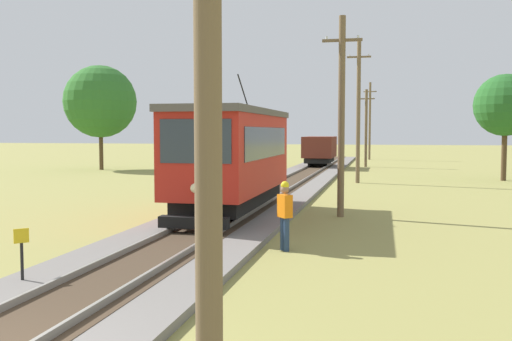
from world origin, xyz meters
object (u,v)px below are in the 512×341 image
Objects in this scene: red_tram at (232,156)px; track_worker at (285,212)px; tree_right_near at (100,102)px; utility_pole_near_tram at (341,115)px; utility_pole_far at (366,127)px; trackside_signal_marker at (22,255)px; utility_pole_distant at (370,120)px; tree_left_near at (506,105)px; utility_pole_mid at (358,110)px; freight_car at (320,150)px.

track_worker is (2.73, -5.02, -1.21)m from red_tram.
tree_right_near is at bearing 127.04° from red_tram.
utility_pole_near_tram reaches higher than utility_pole_far.
red_tram is 7.24× the size of trackside_signal_marker.
utility_pole_distant is (0.00, 42.62, 0.64)m from utility_pole_near_tram.
tree_left_near is at bearing -70.90° from utility_pole_distant.
utility_pole_mid is 28.88m from utility_pole_distant.
utility_pole_distant is 7.09× the size of trackside_signal_marker.
freight_car is (-0.00, 28.02, -0.64)m from red_tram.
utility_pole_mid is 1.02× the size of tree_right_near.
utility_pole_mid is (3.69, -13.10, 2.75)m from freight_car.
tree_left_near is (8.78, -12.16, 1.24)m from utility_pole_far.
track_worker is (2.73, -33.04, -0.57)m from freight_car.
utility_pole_far is 15.04m from tree_left_near.
freight_car is at bearing -103.16° from utility_pole_distant.
utility_pole_distant is at bearing 90.00° from utility_pole_near_tram.
trackside_signal_marker is at bearing -116.63° from tree_left_near.
utility_pole_distant reaches higher than trackside_signal_marker.
utility_pole_distant is 26.82m from tree_left_near.
tree_right_near reaches higher than red_tram.
tree_left_near is at bearing 55.97° from red_tram.
trackside_signal_marker is (-5.30, -24.54, -3.64)m from utility_pole_mid.
track_worker is 33.90m from tree_right_near.
utility_pole_mid reaches higher than track_worker.
trackside_signal_marker is 31.66m from tree_left_near.
tree_right_near is (-16.83, 22.31, 3.22)m from red_tram.
trackside_signal_marker is at bearing -99.55° from red_tram.
utility_pole_far is 35.73m from track_worker.
utility_pole_near_tram is at bearing 17.73° from red_tram.
tree_right_near reaches higher than utility_pole_near_tram.
utility_pole_mid is 9.47m from tree_left_near.
tree_left_near is (12.46, -9.57, 3.10)m from freight_car.
trackside_signal_marker is (-1.62, -9.62, -1.53)m from red_tram.
trackside_signal_marker is at bearing -95.67° from utility_pole_distant.
track_worker is (-0.96, -19.94, -3.32)m from utility_pole_mid.
tree_right_near is (-20.52, 21.13, 1.78)m from utility_pole_near_tram.
tree_right_near reaches higher than tree_left_near.
utility_pole_near_tram is at bearing -140.17° from track_worker.
tree_left_near reaches higher than freight_car.
red_tram reaches higher than freight_car.
red_tram is 1.64× the size of freight_car.
trackside_signal_marker is 0.18× the size of tree_left_near.
utility_pole_distant is 48.94m from track_worker.
utility_pole_mid is at bearing 90.00° from utility_pole_near_tram.
tree_left_near is (14.08, 28.08, 3.99)m from trackside_signal_marker.
freight_car is 0.62× the size of utility_pole_mid.
red_tram is at bearing -94.81° from utility_pole_distant.
utility_pole_mid is 7.13× the size of trackside_signal_marker.
utility_pole_near_tram reaches higher than red_tram.
red_tram is at bearing 80.45° from trackside_signal_marker.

